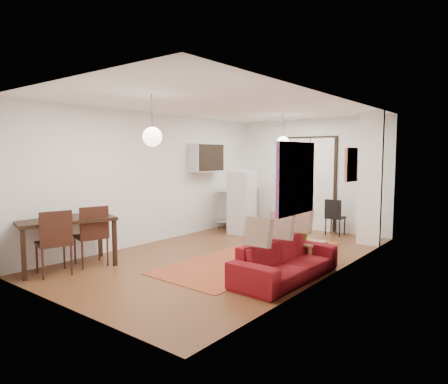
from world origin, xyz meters
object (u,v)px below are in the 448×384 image
Objects in this scene: dining_chair_near at (96,229)px; dining_chair_far at (59,236)px; black_side_chair at (337,214)px; fridge at (242,202)px; kitchen_counter at (238,201)px; coffee_table at (298,242)px; dining_table at (65,223)px; sofa at (286,260)px.

dining_chair_near is 1.00× the size of dining_chair_far.
dining_chair_far reaches higher than black_side_chair.
black_side_chair is (1.93, 1.35, -0.27)m from fridge.
kitchen_counter is at bearing -161.07° from dining_chair_near.
coffee_table is 2.91m from black_side_chair.
dining_table reaches higher than coffee_table.
sofa is 1.18× the size of dining_table.
fridge is (-2.36, 1.51, 0.42)m from coffee_table.
dining_chair_near is 5.77m from black_side_chair.
dining_table is at bearing -9.75° from dining_chair_near.
sofa is 3.85m from dining_table.
dining_chair_far is at bearing -103.45° from fridge.
kitchen_counter is (-3.02, 2.26, 0.35)m from coffee_table.
sofa is 1.93× the size of dining_chair_far.
dining_table is 0.53m from dining_chair_near.
kitchen_counter is at bearing 123.03° from fridge.
dining_table is (-3.03, -2.85, 0.42)m from coffee_table.
fridge is at bearing 147.36° from coffee_table.
dining_chair_far is at bearing 124.19° from sofa.
kitchen_counter is 1.35× the size of dining_chair_near.
sofa is at bearing -51.51° from fridge.
sofa is at bearing 99.65° from black_side_chair.
fridge is at bearing 47.94° from sofa.
dining_chair_near reaches higher than sofa.
dining_table is 1.64× the size of dining_chair_far.
dining_chair_near reaches higher than black_side_chair.
dining_chair_far is at bearing 16.32° from dining_chair_near.
dining_chair_near is at bearing -139.57° from coffee_table.
dining_table is at bearing -98.16° from kitchen_counter.
coffee_table is 2.84m from fridge.
kitchen_counter reaches higher than sofa.
dining_chair_far is at bearing -95.74° from kitchen_counter.
dining_chair_near is 1.21× the size of black_side_chair.
coffee_table is at bearing 146.75° from dining_chair_near.
dining_chair_far is (-0.44, -4.60, -0.16)m from fridge.
sofa is 1.93× the size of dining_chair_near.
sofa is at bearing -52.65° from kitchen_counter.
black_side_chair is at bearing 27.08° from fridge.
dining_chair_far is 6.41m from black_side_chair.
dining_chair_far is (-2.80, -3.09, 0.27)m from coffee_table.
fridge is (0.65, -0.75, 0.08)m from kitchen_counter.
kitchen_counter is at bearing 143.12° from coffee_table.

